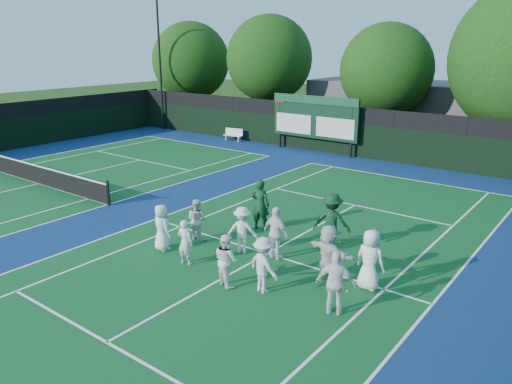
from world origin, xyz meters
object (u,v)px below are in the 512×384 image
Objects in this scene: tennis_net at (38,174)px; coach_left at (260,205)px; scoreboard at (314,118)px; bench at (233,134)px.

tennis_net is 12.57m from coach_left.
scoreboard is 3.10× the size of coach_left.
scoreboard is at bearing 1.98° from bench.
coach_left is at bearing -46.91° from bench.
bench is at bearing -61.68° from coach_left.
tennis_net is (-6.99, -14.59, -1.70)m from scoreboard.
coach_left is (5.46, -12.91, -1.22)m from scoreboard.
scoreboard is 6.64m from bench.
scoreboard is 4.18× the size of bench.
coach_left reaches higher than tennis_net.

